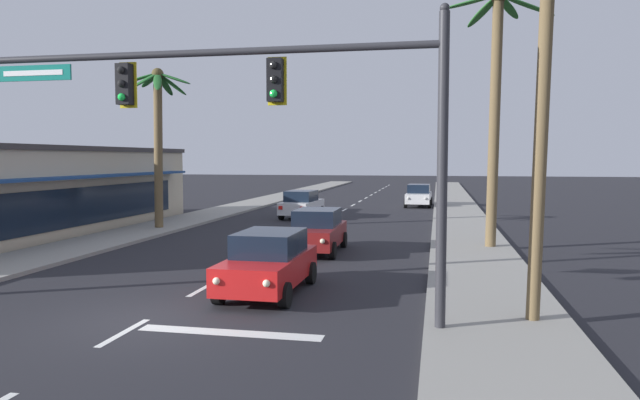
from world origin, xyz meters
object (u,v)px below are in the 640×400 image
traffic_signal_mast (281,105)px  palm_right_second (496,81)px  sedan_parked_nearest_kerb (419,195)px  storefront_strip_left (15,190)px  palm_left_second (158,124)px  sedan_lead_at_stop_bar (269,262)px  sedan_oncoming_far (302,204)px  palm_right_nearest (547,18)px  sedan_third_in_queue (317,230)px

traffic_signal_mast → palm_right_second: 13.20m
sedan_parked_nearest_kerb → storefront_strip_left: storefront_strip_left is taller
palm_left_second → sedan_lead_at_stop_bar: bearing=-52.7°
sedan_parked_nearest_kerb → storefront_strip_left: 27.37m
sedan_parked_nearest_kerb → sedan_oncoming_far: bearing=-124.5°
sedan_lead_at_stop_bar → palm_right_nearest: palm_right_nearest is taller
traffic_signal_mast → sedan_oncoming_far: traffic_signal_mast is taller
sedan_third_in_queue → palm_left_second: palm_left_second is taller
palm_left_second → sedan_third_in_queue: bearing=-29.8°
sedan_third_in_queue → storefront_strip_left: bearing=171.1°
sedan_lead_at_stop_bar → palm_left_second: palm_left_second is taller
palm_right_nearest → storefront_strip_left: 25.21m
palm_right_nearest → palm_left_second: bearing=138.6°
palm_right_second → sedan_lead_at_stop_bar: bearing=-126.5°
sedan_oncoming_far → palm_right_nearest: size_ratio=0.52×
palm_left_second → storefront_strip_left: (-6.00, -2.93, -3.24)m
sedan_oncoming_far → traffic_signal_mast: bearing=-77.9°
palm_left_second → sedan_oncoming_far: bearing=52.0°
sedan_oncoming_far → palm_right_nearest: (10.37, -21.53, 5.78)m
sedan_lead_at_stop_bar → sedan_third_in_queue: size_ratio=1.00×
sedan_lead_at_stop_bar → sedan_third_in_queue: same height
palm_right_second → storefront_strip_left: (-22.08, 0.42, -4.55)m
sedan_parked_nearest_kerb → palm_right_nearest: bearing=-83.5°
traffic_signal_mast → sedan_parked_nearest_kerb: (1.95, 32.40, -3.95)m
traffic_signal_mast → storefront_strip_left: (-16.55, 12.26, -2.68)m
sedan_lead_at_stop_bar → storefront_strip_left: bearing=148.6°
palm_left_second → palm_right_nearest: palm_right_nearest is taller
sedan_third_in_queue → storefront_strip_left: size_ratio=0.20×
sedan_lead_at_stop_bar → palm_right_nearest: 9.03m
sedan_parked_nearest_kerb → palm_left_second: size_ratio=0.55×
sedan_third_in_queue → sedan_parked_nearest_kerb: size_ratio=1.00×
sedan_lead_at_stop_bar → sedan_third_in_queue: bearing=90.9°
sedan_third_in_queue → sedan_lead_at_stop_bar: bearing=-89.1°
sedan_parked_nearest_kerb → sedan_third_in_queue: bearing=-98.1°
sedan_oncoming_far → sedan_parked_nearest_kerb: (6.77, 9.87, 0.00)m
sedan_oncoming_far → storefront_strip_left: storefront_strip_left is taller
sedan_third_in_queue → sedan_oncoming_far: (-3.57, 12.66, 0.00)m
traffic_signal_mast → palm_right_second: palm_right_second is taller
sedan_third_in_queue → storefront_strip_left: (-15.30, 2.40, 1.28)m
sedan_oncoming_far → palm_right_second: (10.35, -10.68, 5.83)m
traffic_signal_mast → sedan_oncoming_far: size_ratio=2.37×
sedan_third_in_queue → palm_right_second: size_ratio=0.44×
sedan_oncoming_far → palm_left_second: palm_left_second is taller
palm_right_second → storefront_strip_left: palm_right_second is taller
sedan_lead_at_stop_bar → sedan_oncoming_far: 20.02m
palm_right_nearest → palm_right_second: palm_right_second is taller
palm_right_nearest → sedan_parked_nearest_kerb: bearing=96.5°
sedan_third_in_queue → storefront_strip_left: storefront_strip_left is taller
sedan_parked_nearest_kerb → palm_right_nearest: size_ratio=0.51×
palm_right_nearest → palm_right_second: 10.85m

